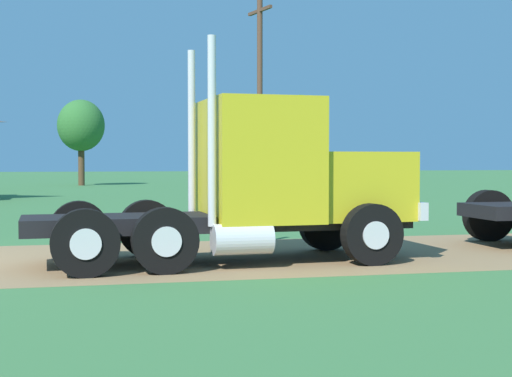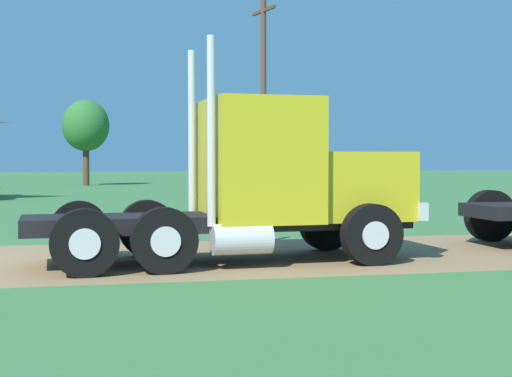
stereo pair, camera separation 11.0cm
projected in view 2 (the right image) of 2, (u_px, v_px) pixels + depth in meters
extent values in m
cube|color=black|center=(220.00, 222.00, 13.29)|extent=(6.91, 1.83, 0.28)
cube|color=gold|center=(352.00, 185.00, 13.93)|extent=(1.89, 2.04, 1.25)
cube|color=silver|center=(398.00, 208.00, 14.20)|extent=(0.27, 2.14, 0.32)
cube|color=gold|center=(258.00, 160.00, 13.43)|extent=(1.97, 2.32, 2.19)
cube|color=#2D3D4C|center=(308.00, 137.00, 13.67)|extent=(0.14, 1.85, 0.96)
cylinder|color=silver|center=(192.00, 135.00, 13.98)|extent=(0.14, 0.14, 3.15)
cylinder|color=silver|center=(211.00, 131.00, 12.29)|extent=(0.14, 0.14, 3.15)
cylinder|color=silver|center=(242.00, 239.00, 12.40)|extent=(1.03, 0.57, 0.52)
cylinder|color=black|center=(326.00, 224.00, 15.01)|extent=(1.09, 0.35, 1.07)
cylinder|color=silver|center=(323.00, 223.00, 15.17)|extent=(0.48, 0.06, 0.48)
cylinder|color=black|center=(372.00, 234.00, 12.87)|extent=(1.09, 0.35, 1.07)
cylinder|color=silver|center=(376.00, 235.00, 12.72)|extent=(0.48, 0.06, 0.48)
cylinder|color=black|center=(79.00, 230.00, 13.72)|extent=(1.09, 0.35, 1.07)
cylinder|color=silver|center=(79.00, 229.00, 13.88)|extent=(0.48, 0.06, 0.48)
cylinder|color=black|center=(84.00, 243.00, 11.59)|extent=(1.09, 0.35, 1.07)
cylinder|color=silver|center=(85.00, 244.00, 11.43)|extent=(0.48, 0.06, 0.48)
cylinder|color=black|center=(147.00, 228.00, 14.06)|extent=(1.09, 0.35, 1.07)
cylinder|color=silver|center=(146.00, 227.00, 14.21)|extent=(0.48, 0.06, 0.48)
cylinder|color=black|center=(164.00, 241.00, 11.92)|extent=(1.09, 0.35, 1.07)
cylinder|color=silver|center=(166.00, 242.00, 11.76)|extent=(0.48, 0.06, 0.48)
cylinder|color=black|center=(490.00, 216.00, 16.66)|extent=(1.15, 0.31, 1.15)
cylinder|color=silver|center=(486.00, 215.00, 16.82)|extent=(0.52, 0.04, 0.52)
cylinder|color=brown|center=(263.00, 98.00, 34.76)|extent=(0.26, 0.26, 9.36)
cube|color=brown|center=(263.00, 11.00, 34.60)|extent=(0.67, 2.17, 0.14)
cylinder|color=#513823|center=(86.00, 165.00, 52.29)|extent=(0.44, 0.44, 2.90)
ellipsoid|color=#2F6A2D|center=(86.00, 125.00, 52.18)|extent=(3.28, 3.28, 3.61)
cylinder|color=#513823|center=(305.00, 160.00, 57.32)|extent=(0.44, 0.44, 3.61)
ellipsoid|color=#216224|center=(305.00, 119.00, 57.20)|extent=(3.36, 3.36, 3.70)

